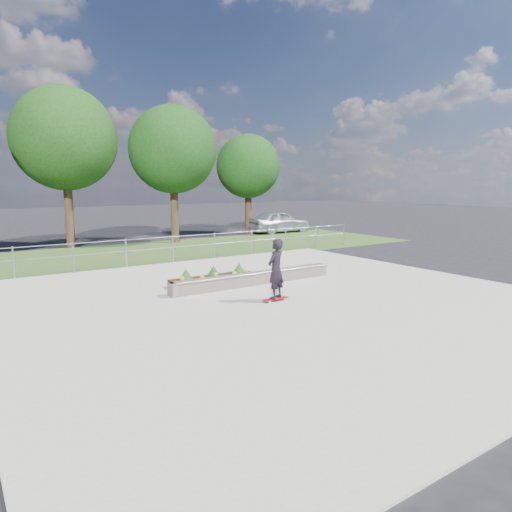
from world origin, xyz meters
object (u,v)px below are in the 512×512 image
Objects in this scene: planter_bed at (217,279)px; skateboarder at (276,269)px; parked_car at (279,221)px; grind_ledge at (255,278)px.

skateboarder is at bearing -83.17° from planter_bed.
planter_bed is 2.93m from skateboarder.
skateboarder is 18.91m from parked_car.
parked_car is at bearing 50.57° from grind_ledge.
grind_ledge is 2.35m from skateboarder.
planter_bed reaches higher than grind_ledge.
skateboarder is at bearing 141.25° from parked_car.
planter_bed is at bearing 134.60° from parked_car.
skateboarder is 0.39× the size of parked_car.
grind_ledge is at bearing 138.82° from parked_car.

